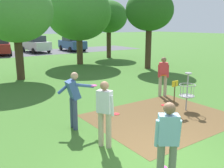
# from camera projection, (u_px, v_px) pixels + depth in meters

# --- Properties ---
(ground_plane) EXTENTS (160.00, 160.00, 0.00)m
(ground_plane) POSITION_uv_depth(u_px,v_px,m) (167.00, 163.00, 5.69)
(ground_plane) COLOR #3D6B28
(dirt_tee_pad) EXTENTS (4.54, 3.68, 0.01)m
(dirt_tee_pad) POSITION_uv_depth(u_px,v_px,m) (162.00, 117.00, 8.48)
(dirt_tee_pad) COLOR brown
(dirt_tee_pad) RESTS_ON ground
(disc_golf_basket) EXTENTS (0.98, 0.58, 1.39)m
(disc_golf_basket) POSITION_uv_depth(u_px,v_px,m) (186.00, 90.00, 8.99)
(disc_golf_basket) COLOR #9E9EA3
(disc_golf_basket) RESTS_ON ground
(player_foreground_watching) EXTENTS (1.08, 0.56, 1.71)m
(player_foreground_watching) POSITION_uv_depth(u_px,v_px,m) (74.00, 97.00, 7.38)
(player_foreground_watching) COLOR #384260
(player_foreground_watching) RESTS_ON ground
(player_throwing) EXTENTS (0.48, 0.45, 1.71)m
(player_throwing) POSITION_uv_depth(u_px,v_px,m) (168.00, 141.00, 4.60)
(player_throwing) COLOR slate
(player_throwing) RESTS_ON ground
(player_waiting_left) EXTENTS (0.45, 0.49, 1.71)m
(player_waiting_left) POSITION_uv_depth(u_px,v_px,m) (105.00, 110.00, 6.25)
(player_waiting_left) COLOR tan
(player_waiting_left) RESTS_ON ground
(player_waiting_right) EXTENTS (0.47, 0.45, 1.71)m
(player_waiting_right) POSITION_uv_depth(u_px,v_px,m) (163.00, 74.00, 10.77)
(player_waiting_right) COLOR tan
(player_waiting_right) RESTS_ON ground
(frisbee_near_basket) EXTENTS (0.23, 0.23, 0.02)m
(frisbee_near_basket) POSITION_uv_depth(u_px,v_px,m) (162.00, 168.00, 5.47)
(frisbee_near_basket) COLOR #E53D99
(frisbee_near_basket) RESTS_ON ground
(frisbee_by_tee) EXTENTS (0.23, 0.23, 0.02)m
(frisbee_by_tee) POSITION_uv_depth(u_px,v_px,m) (116.00, 114.00, 8.78)
(frisbee_by_tee) COLOR red
(frisbee_by_tee) RESTS_ON ground
(frisbee_mid_grass) EXTENTS (0.24, 0.24, 0.02)m
(frisbee_mid_grass) POSITION_uv_depth(u_px,v_px,m) (164.00, 105.00, 9.74)
(frisbee_mid_grass) COLOR red
(frisbee_mid_grass) RESTS_ON ground
(tree_near_right) EXTENTS (3.24, 3.24, 5.36)m
(tree_near_right) POSITION_uv_depth(u_px,v_px,m) (149.00, 11.00, 17.05)
(tree_near_right) COLOR #422D1E
(tree_near_right) RESTS_ON ground
(tree_mid_left) EXTENTS (4.00, 4.00, 5.48)m
(tree_mid_left) POSITION_uv_depth(u_px,v_px,m) (15.00, 11.00, 13.54)
(tree_mid_left) COLOR #422D1E
(tree_mid_left) RESTS_ON ground
(tree_mid_right) EXTENTS (4.97, 4.97, 6.06)m
(tree_mid_right) POSITION_uv_depth(u_px,v_px,m) (79.00, 13.00, 19.13)
(tree_mid_right) COLOR #4C3823
(tree_mid_right) RESTS_ON ground
(tree_far_left) EXTENTS (3.39, 3.39, 5.19)m
(tree_far_left) POSITION_uv_depth(u_px,v_px,m) (109.00, 17.00, 23.03)
(tree_far_left) COLOR #422D1E
(tree_far_left) RESTS_ON ground
(parked_car_center_left) EXTENTS (2.64, 4.48, 1.84)m
(parked_car_center_left) POSITION_uv_depth(u_px,v_px,m) (1.00, 46.00, 25.73)
(parked_car_center_left) COLOR maroon
(parked_car_center_left) RESTS_ON ground
(parked_car_center_right) EXTENTS (2.36, 4.39, 1.84)m
(parked_car_center_right) POSITION_uv_depth(u_px,v_px,m) (36.00, 44.00, 28.33)
(parked_car_center_right) COLOR silver
(parked_car_center_right) RESTS_ON ground
(parked_car_rightmost) EXTENTS (2.01, 4.22, 1.84)m
(parked_car_rightmost) POSITION_uv_depth(u_px,v_px,m) (72.00, 43.00, 29.84)
(parked_car_rightmost) COLOR #2D4784
(parked_car_rightmost) RESTS_ON ground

